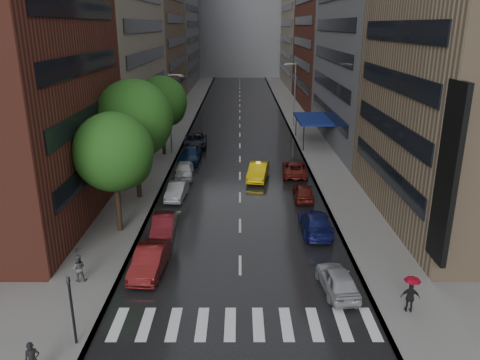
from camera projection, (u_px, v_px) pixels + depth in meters
name	position (u px, v px, depth m)	size (l,w,h in m)	color
ground	(240.00, 302.00, 25.15)	(220.00, 220.00, 0.00)	gray
road	(240.00, 120.00, 72.58)	(14.00, 140.00, 0.01)	black
sidewalk_left	(182.00, 120.00, 72.55)	(4.00, 140.00, 0.15)	gray
sidewalk_right	(298.00, 120.00, 72.57)	(4.00, 140.00, 0.15)	gray
crosswalk	(244.00, 324.00, 23.25)	(13.15, 2.80, 0.01)	silver
buildings_left	(147.00, 13.00, 75.85)	(8.00, 108.00, 38.00)	maroon
buildings_right	(334.00, 19.00, 74.19)	(8.05, 109.10, 36.00)	#937A5B
building_far	(240.00, 18.00, 132.03)	(40.00, 14.00, 32.00)	slate
tree_near	(114.00, 152.00, 31.73)	(5.45, 5.45, 8.68)	#382619
tree_mid	(134.00, 118.00, 37.92)	(6.34, 6.34, 10.10)	#382619
tree_far	(162.00, 102.00, 51.31)	(5.60, 5.60, 8.92)	#382619
taxi	(258.00, 171.00, 44.77)	(1.68, 4.82, 1.59)	#DBB10B
parked_cars_left	(184.00, 170.00, 45.43)	(2.96, 35.59, 1.60)	#5D1212
parked_cars_right	(308.00, 203.00, 37.10)	(2.70, 26.02, 1.49)	#9B9DA1
ped_black_umbrella	(78.00, 261.00, 26.53)	(0.96, 0.98, 2.09)	#504F54
ped_red_umbrella	(411.00, 291.00, 23.68)	(1.01, 0.82, 2.01)	black
traffic_light	(71.00, 304.00, 21.00)	(0.18, 0.15, 3.45)	black
street_lamp_left	(171.00, 112.00, 52.06)	(1.74, 0.22, 9.00)	gray
street_lamp_right	(294.00, 93.00, 66.30)	(1.74, 0.22, 9.00)	gray
awning	(313.00, 119.00, 57.37)	(4.00, 8.00, 3.12)	navy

